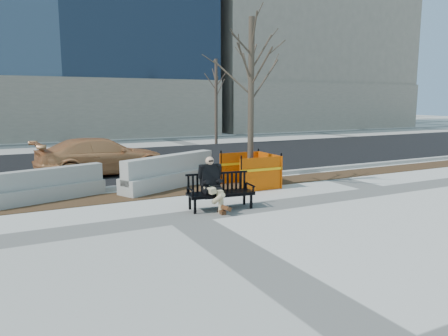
{
  "coord_description": "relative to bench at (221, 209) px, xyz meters",
  "views": [
    {
      "loc": [
        -3.46,
        -8.67,
        2.6
      ],
      "look_at": [
        1.44,
        0.87,
        0.88
      ],
      "focal_mm": 34.37,
      "sensor_mm": 36.0,
      "label": 1
    }
  ],
  "objects": [
    {
      "name": "sedan",
      "position": [
        -1.53,
        6.12,
        0.0
      ],
      "size": [
        4.62,
        2.24,
        1.29
      ],
      "primitive_type": "imported",
      "rotation": [
        0.0,
        0.0,
        1.67
      ],
      "color": "#CD864F",
      "rests_on": "ground"
    },
    {
      "name": "ground",
      "position": [
        -1.04,
        -0.27,
        0.0
      ],
      "size": [
        120.0,
        120.0,
        0.0
      ],
      "primitive_type": "plane",
      "color": "beige",
      "rests_on": "ground"
    },
    {
      "name": "mulch_strip",
      "position": [
        -1.04,
        2.33,
        0.0
      ],
      "size": [
        40.0,
        1.2,
        0.02
      ],
      "primitive_type": "cube",
      "color": "#47301C",
      "rests_on": "ground"
    },
    {
      "name": "bench",
      "position": [
        0.0,
        0.0,
        0.0
      ],
      "size": [
        1.68,
        0.76,
        0.86
      ],
      "primitive_type": null,
      "rotation": [
        0.0,
        0.0,
        -0.11
      ],
      "color": "black",
      "rests_on": "ground"
    },
    {
      "name": "tree_fence",
      "position": [
        2.01,
        2.0,
        0.0
      ],
      "size": [
        2.17,
        2.17,
        5.29
      ],
      "primitive_type": null,
      "rotation": [
        0.0,
        0.0,
        -0.03
      ],
      "color": "#FF5F02",
      "rests_on": "ground"
    },
    {
      "name": "curb",
      "position": [
        -1.04,
        3.28,
        0.06
      ],
      "size": [
        60.0,
        0.25,
        0.12
      ],
      "primitive_type": "cube",
      "color": "#9E9B93",
      "rests_on": "ground"
    },
    {
      "name": "far_tree_right",
      "position": [
        6.64,
        13.76,
        0.0
      ],
      "size": [
        1.98,
        1.98,
        5.31
      ],
      "primitive_type": null,
      "rotation": [
        0.0,
        0.0,
        -0.0
      ],
      "color": "#4E3D32",
      "rests_on": "ground"
    },
    {
      "name": "asphalt_street",
      "position": [
        -1.04,
        8.53,
        0.0
      ],
      "size": [
        60.0,
        10.4,
        0.01
      ],
      "primitive_type": "cube",
      "color": "black",
      "rests_on": "ground"
    },
    {
      "name": "jersey_barrier_right",
      "position": [
        -0.18,
        3.0,
        0.0
      ],
      "size": [
        3.4,
        2.04,
        0.98
      ],
      "primitive_type": null,
      "rotation": [
        0.0,
        0.0,
        0.43
      ],
      "color": "#A3A098",
      "rests_on": "ground"
    },
    {
      "name": "seated_man",
      "position": [
        -0.22,
        0.07,
        0.0
      ],
      "size": [
        0.65,
        0.97,
        1.28
      ],
      "primitive_type": null,
      "rotation": [
        0.0,
        0.0,
        -0.11
      ],
      "color": "black",
      "rests_on": "ground"
    },
    {
      "name": "jersey_barrier_left",
      "position": [
        -3.6,
        2.84,
        0.0
      ],
      "size": [
        3.02,
        1.42,
        0.85
      ],
      "primitive_type": null,
      "rotation": [
        0.0,
        0.0,
        0.29
      ],
      "color": "gray",
      "rests_on": "ground"
    }
  ]
}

